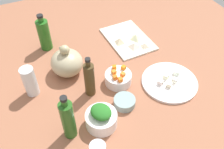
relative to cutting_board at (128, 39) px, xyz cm
name	(u,v)px	position (x,y,z in cm)	size (l,w,h in cm)	color
tabletop	(112,84)	(-25.77, 21.57, -2.00)	(190.00, 190.00, 3.00)	#9A5E43
cutting_board	(128,39)	(0.00, 0.00, 0.00)	(30.39, 21.34, 1.00)	silver
plate_tofu	(169,82)	(-37.47, -2.63, 0.10)	(25.98, 25.98, 1.20)	white
bowl_greens	(101,120)	(-45.12, 35.09, 2.64)	(12.71, 12.71, 6.29)	white
bowl_carrots	(118,78)	(-27.12, 19.02, 2.12)	(12.35, 12.35, 5.24)	white
bowl_small_side	(125,102)	(-40.12, 22.23, 1.26)	(9.34, 9.34, 3.52)	#829E9D
teapot	(67,62)	(-10.55, 38.13, 5.75)	(17.60, 15.16, 16.07)	tan
bottle_0	(89,79)	(-27.67, 33.04, 8.30)	(4.57, 4.57, 20.52)	#453319
bottle_1	(68,119)	(-44.12, 47.70, 9.11)	(5.13, 5.13, 22.18)	#285E1F
bottle_2	(44,34)	(12.03, 42.93, 8.25)	(6.22, 6.22, 20.27)	#25661E
drinking_glass_1	(30,81)	(-16.77, 56.53, 6.76)	(5.86, 5.86, 14.52)	white
carrot_cube_0	(114,72)	(-26.00, 20.65, 5.64)	(1.80, 1.80, 1.80)	orange
carrot_cube_1	(114,67)	(-22.98, 19.11, 5.64)	(1.80, 1.80, 1.80)	orange
carrot_cube_2	(123,74)	(-28.79, 17.57, 5.64)	(1.80, 1.80, 1.80)	orange
carrot_cube_3	(114,78)	(-28.95, 21.89, 5.64)	(1.80, 1.80, 1.80)	orange
carrot_cube_4	(124,68)	(-24.94, 15.31, 5.64)	(1.80, 1.80, 1.80)	orange
carrot_cube_5	(120,80)	(-31.23, 20.05, 5.64)	(1.80, 1.80, 1.80)	orange
chopped_greens_mound	(101,112)	(-45.12, 35.09, 7.73)	(8.77, 7.54, 3.88)	#277124
tofu_cube_0	(166,76)	(-35.11, -2.05, 1.80)	(2.20, 2.20, 2.20)	#EAF1CC
tofu_cube_1	(169,85)	(-40.22, -0.40, 1.80)	(2.20, 2.20, 2.20)	#FAEACA
tofu_cube_2	(176,73)	(-35.11, -7.78, 1.80)	(2.20, 2.20, 2.20)	white
tofu_cube_3	(175,80)	(-38.78, -4.33, 1.80)	(2.20, 2.20, 2.20)	white
tofu_cube_4	(161,82)	(-37.16, 2.27, 1.80)	(2.20, 2.20, 2.20)	white
dumpling_0	(134,45)	(-8.25, 0.34, 1.67)	(5.82, 5.65, 2.34)	beige
dumpling_1	(145,45)	(-10.45, -4.89, 1.58)	(4.21, 3.70, 2.16)	beige
dumpling_2	(120,40)	(-1.61, 5.85, 1.99)	(5.25, 4.69, 2.97)	beige
dumpling_3	(136,37)	(-2.36, -3.67, 1.96)	(5.90, 5.15, 2.92)	beige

